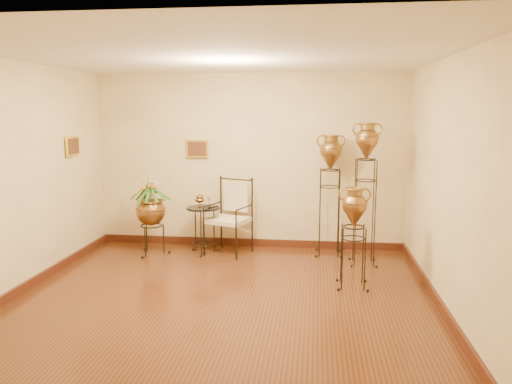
# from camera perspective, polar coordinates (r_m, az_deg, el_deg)

# --- Properties ---
(ground) EXTENTS (5.00, 5.00, 0.00)m
(ground) POSITION_cam_1_polar(r_m,az_deg,el_deg) (5.97, -3.97, -12.46)
(ground) COLOR #562914
(ground) RESTS_ON ground
(room_shell) EXTENTS (5.02, 5.02, 2.81)m
(room_shell) POSITION_cam_1_polar(r_m,az_deg,el_deg) (5.58, -4.21, 4.34)
(room_shell) COLOR beige
(room_shell) RESTS_ON ground
(amphora_tall) EXTENTS (0.42, 0.42, 2.07)m
(amphora_tall) POSITION_cam_1_polar(r_m,az_deg,el_deg) (7.29, 12.37, -0.06)
(amphora_tall) COLOR black
(amphora_tall) RESTS_ON ground
(amphora_mid) EXTENTS (0.44, 0.44, 1.88)m
(amphora_mid) POSITION_cam_1_polar(r_m,az_deg,el_deg) (7.70, 8.42, -0.25)
(amphora_mid) COLOR black
(amphora_mid) RESTS_ON ground
(amphora_short) EXTENTS (0.51, 0.51, 1.30)m
(amphora_short) POSITION_cam_1_polar(r_m,az_deg,el_deg) (6.39, 11.08, -5.07)
(amphora_short) COLOR black
(amphora_short) RESTS_ON ground
(planter_urn) EXTENTS (0.91, 0.91, 1.32)m
(planter_urn) POSITION_cam_1_polar(r_m,az_deg,el_deg) (7.84, -11.94, -1.75)
(planter_urn) COLOR black
(planter_urn) RESTS_ON ground
(armchair) EXTENTS (0.82, 0.79, 1.16)m
(armchair) POSITION_cam_1_polar(r_m,az_deg,el_deg) (7.73, -3.19, -2.88)
(armchair) COLOR black
(armchair) RESTS_ON ground
(side_table) EXTENTS (0.55, 0.55, 0.93)m
(side_table) POSITION_cam_1_polar(r_m,az_deg,el_deg) (7.84, -6.03, -4.25)
(side_table) COLOR black
(side_table) RESTS_ON ground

